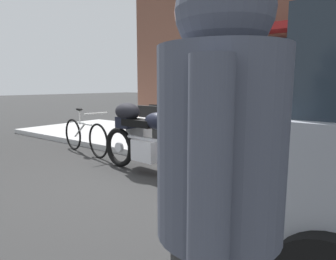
# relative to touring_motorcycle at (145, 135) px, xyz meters

# --- Properties ---
(ground_plane) EXTENTS (80.00, 80.00, 0.00)m
(ground_plane) POSITION_rel_touring_motorcycle_xyz_m (0.38, -0.49, -0.61)
(ground_plane) COLOR #2A2A2A
(touring_motorcycle) EXTENTS (2.14, 0.77, 1.41)m
(touring_motorcycle) POSITION_rel_touring_motorcycle_xyz_m (0.00, 0.00, 0.00)
(touring_motorcycle) COLOR black
(touring_motorcycle) RESTS_ON ground_plane
(parked_bicycle) EXTENTS (1.69, 0.48, 0.93)m
(parked_bicycle) POSITION_rel_touring_motorcycle_xyz_m (-1.86, 0.26, -0.24)
(parked_bicycle) COLOR black
(parked_bicycle) RESTS_ON ground_plane
(pedestrian_walking) EXTENTS (0.49, 0.53, 1.72)m
(pedestrian_walking) POSITION_rel_touring_motorcycle_xyz_m (2.56, -2.58, 0.48)
(pedestrian_walking) COLOR #323232
(pedestrian_walking) RESTS_ON ground_plane
(sandwich_board_sign) EXTENTS (0.55, 0.40, 0.84)m
(sandwich_board_sign) POSITION_rel_touring_motorcycle_xyz_m (-0.90, 1.31, -0.07)
(sandwich_board_sign) COLOR black
(sandwich_board_sign) RESTS_ON sidewalk_curb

